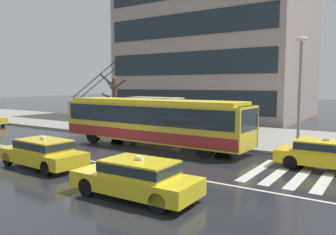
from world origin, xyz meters
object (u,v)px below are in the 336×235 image
at_px(taxi_oncoming_near, 42,152).
at_px(street_tree_bare, 114,100).
at_px(trolleybus, 152,121).
at_px(pedestrian_approaching_curb, 133,113).
at_px(street_lamp, 300,84).
at_px(bus_shelter, 156,107).
at_px(pedestrian_walking_past, 209,115).
at_px(taxi_oncoming_far, 137,177).
at_px(pedestrian_at_shelter, 184,115).
at_px(taxi_ahead_of_bus, 328,154).

xyz_separation_m(taxi_oncoming_near, street_tree_bare, (-4.89, 10.10, 1.81)).
bearing_deg(trolleybus, pedestrian_approaching_curb, 144.19).
xyz_separation_m(taxi_oncoming_near, street_lamp, (8.91, 9.31, 3.05)).
xyz_separation_m(bus_shelter, pedestrian_approaching_curb, (-1.28, -1.05, -0.43)).
bearing_deg(taxi_oncoming_near, street_lamp, 46.24).
bearing_deg(pedestrian_approaching_curb, pedestrian_walking_past, 5.95).
distance_m(trolleybus, taxi_oncoming_far, 9.34).
height_order(trolleybus, taxi_oncoming_far, trolleybus).
xyz_separation_m(taxi_oncoming_near, bus_shelter, (-1.17, 10.50, 1.38)).
height_order(bus_shelter, pedestrian_approaching_curb, bus_shelter).
bearing_deg(pedestrian_approaching_curb, trolleybus, -35.81).
bearing_deg(pedestrian_walking_past, street_lamp, -7.39).
xyz_separation_m(taxi_oncoming_near, pedestrian_at_shelter, (1.75, 9.54, 0.99)).
height_order(pedestrian_at_shelter, street_lamp, street_lamp).
bearing_deg(taxi_oncoming_near, trolleybus, 81.02).
bearing_deg(pedestrian_approaching_curb, street_lamp, -0.69).
xyz_separation_m(pedestrian_walking_past, street_lamp, (5.65, -0.73, 2.01)).
bearing_deg(taxi_ahead_of_bus, taxi_oncoming_far, -121.79).
relative_size(taxi_ahead_of_bus, street_lamp, 0.74).
distance_m(pedestrian_approaching_curb, pedestrian_walking_past, 5.75).
bearing_deg(bus_shelter, pedestrian_approaching_curb, -140.51).
bearing_deg(pedestrian_walking_past, pedestrian_approaching_curb, -174.05).
relative_size(taxi_oncoming_near, pedestrian_approaching_curb, 2.39).
bearing_deg(pedestrian_walking_past, bus_shelter, 174.12).
distance_m(pedestrian_at_shelter, pedestrian_approaching_curb, 4.20).
bearing_deg(taxi_ahead_of_bus, pedestrian_approaching_curb, 167.80).
height_order(taxi_ahead_of_bus, bus_shelter, bus_shelter).
relative_size(street_lamp, street_tree_bare, 1.37).
bearing_deg(taxi_oncoming_far, bus_shelter, 122.66).
height_order(pedestrian_approaching_curb, pedestrian_walking_past, pedestrian_walking_past).
distance_m(taxi_oncoming_near, taxi_ahead_of_bus, 12.64).
relative_size(pedestrian_approaching_curb, street_tree_bare, 0.44).
xyz_separation_m(pedestrian_at_shelter, street_lamp, (7.16, -0.23, 2.06)).
distance_m(pedestrian_approaching_curb, street_lamp, 11.56).
xyz_separation_m(pedestrian_approaching_curb, pedestrian_walking_past, (5.72, 0.60, 0.09)).
height_order(trolleybus, taxi_ahead_of_bus, trolleybus).
height_order(trolleybus, taxi_oncoming_near, trolleybus).
relative_size(trolleybus, taxi_ahead_of_bus, 2.88).
bearing_deg(taxi_oncoming_near, pedestrian_walking_past, 71.98).
bearing_deg(pedestrian_approaching_curb, pedestrian_at_shelter, 1.30).
xyz_separation_m(taxi_ahead_of_bus, bus_shelter, (-11.97, 3.92, 1.38)).
distance_m(trolleybus, taxi_oncoming_near, 7.03).
bearing_deg(street_lamp, pedestrian_approaching_curb, 179.31).
distance_m(taxi_oncoming_far, street_lamp, 11.03).
distance_m(taxi_ahead_of_bus, street_tree_bare, 16.17).
xyz_separation_m(taxi_oncoming_far, pedestrian_walking_past, (-2.88, 10.96, 1.04)).
height_order(taxi_ahead_of_bus, street_tree_bare, street_tree_bare).
height_order(taxi_ahead_of_bus, street_lamp, street_lamp).
distance_m(taxi_oncoming_far, pedestrian_approaching_curb, 13.50).
distance_m(trolleybus, street_tree_bare, 6.85).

